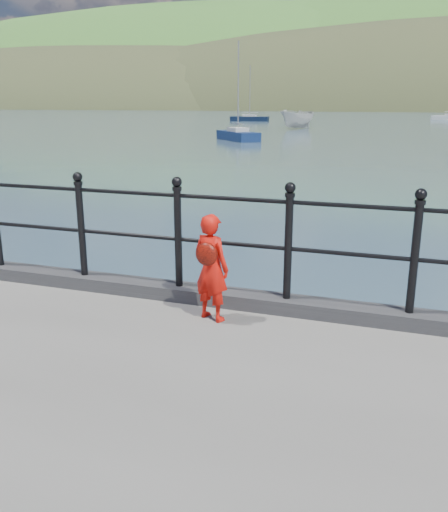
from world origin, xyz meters
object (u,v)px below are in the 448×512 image
at_px(child, 211,267).
at_px(launch_white, 297,119).
at_px(railing, 231,230).
at_px(sailboat_left, 250,119).
at_px(sailboat_port, 238,136).

bearing_deg(child, launch_white, -60.34).
xyz_separation_m(railing, launch_white, (-10.69, 56.23, -0.78)).
bearing_deg(sailboat_left, railing, -78.27).
xyz_separation_m(child, sailboat_port, (-11.56, 37.59, -1.20)).
relative_size(launch_white, sailboat_left, 0.66).
bearing_deg(sailboat_left, launch_white, -65.04).
relative_size(railing, sailboat_left, 2.19).
distance_m(child, sailboat_port, 39.35).
height_order(railing, child, railing).
bearing_deg(sailboat_port, child, -23.67).
relative_size(railing, child, 16.92).
relative_size(child, launch_white, 0.20).
bearing_deg(sailboat_port, launch_white, 136.42).
relative_size(launch_white, sailboat_port, 0.71).
bearing_deg(railing, child, -98.30).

